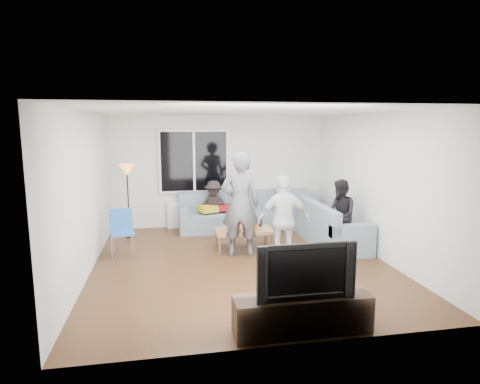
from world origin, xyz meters
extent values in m
cube|color=#56351C|center=(0.00, 0.00, -0.02)|extent=(5.00, 5.50, 0.04)
cube|color=white|center=(0.00, 0.00, 2.62)|extent=(5.00, 5.50, 0.04)
cube|color=silver|center=(0.00, 2.77, 1.30)|extent=(5.00, 0.04, 2.60)
cube|color=silver|center=(0.00, -2.77, 1.30)|extent=(5.00, 0.04, 2.60)
cube|color=silver|center=(-2.52, 0.00, 1.30)|extent=(0.04, 5.50, 2.60)
cube|color=silver|center=(2.52, 0.00, 1.30)|extent=(0.04, 5.50, 2.60)
cube|color=white|center=(-0.60, 2.69, 1.55)|extent=(1.62, 0.06, 1.47)
cube|color=black|center=(-0.60, 2.65, 1.55)|extent=(1.50, 0.02, 1.35)
cube|color=white|center=(-0.60, 2.64, 1.55)|extent=(0.05, 0.03, 1.35)
cube|color=silver|center=(-0.60, 2.65, 0.31)|extent=(1.30, 0.12, 0.62)
imported|color=#285E25|center=(-0.13, 2.62, 0.81)|extent=(0.25, 0.22, 0.38)
imported|color=white|center=(-0.71, 2.62, 0.71)|extent=(0.21, 0.21, 0.19)
cube|color=slate|center=(1.70, 2.27, 0.42)|extent=(0.85, 0.85, 0.85)
cube|color=gold|center=(-0.33, 2.25, 0.51)|extent=(0.47, 0.44, 0.14)
cube|color=maroon|center=(0.09, 2.33, 0.51)|extent=(0.38, 0.33, 0.13)
cube|color=#A4784F|center=(0.20, 0.74, 0.20)|extent=(1.11, 0.61, 0.40)
cylinder|color=#9B1C47|center=(0.07, 0.74, 0.49)|extent=(0.17, 0.17, 0.17)
imported|color=#54545A|center=(0.07, 0.40, 0.96)|extent=(0.77, 0.58, 1.91)
imported|color=silver|center=(0.72, -0.18, 0.77)|extent=(0.94, 0.46, 1.55)
imported|color=black|center=(2.02, 0.42, 0.68)|extent=(0.54, 0.68, 1.36)
imported|color=black|center=(-0.20, 2.30, 0.57)|extent=(0.82, 0.59, 1.14)
cube|color=#37281B|center=(0.27, -2.50, 0.22)|extent=(1.60, 0.40, 0.44)
imported|color=black|center=(0.27, -2.50, 0.77)|extent=(1.14, 0.15, 0.66)
cylinder|color=#D6410C|center=(-0.08, 0.84, 0.52)|extent=(0.07, 0.07, 0.24)
cylinder|color=orange|center=(0.41, 0.61, 0.53)|extent=(0.07, 0.07, 0.26)
cylinder|color=#1D9F1D|center=(0.04, 0.61, 0.51)|extent=(0.08, 0.08, 0.22)
cylinder|color=#321A0B|center=(0.28, 0.86, 0.51)|extent=(0.07, 0.07, 0.22)
cylinder|color=black|center=(0.56, 0.90, 0.50)|extent=(0.07, 0.07, 0.20)
camera|label=1|loc=(-1.23, -6.68, 2.38)|focal=30.30mm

